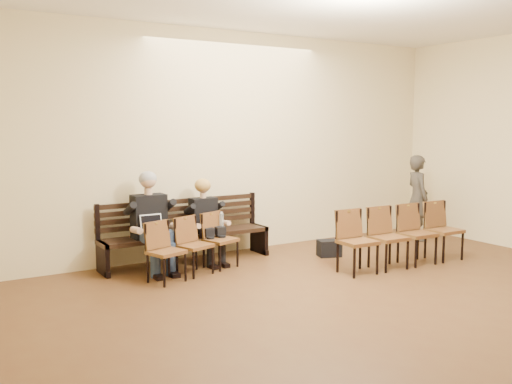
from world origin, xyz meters
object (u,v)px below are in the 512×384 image
water_bottle (222,227)px  bag (329,248)px  passerby (418,191)px  chair_row_back (403,236)px  bench (187,248)px  chair_row_front (195,246)px  seated_man (152,221)px  seated_woman (206,225)px  laptop (155,234)px

water_bottle → bag: 1.77m
passerby → chair_row_back: bearing=147.7°
bench → chair_row_front: 0.70m
seated_man → water_bottle: 1.03m
seated_woman → chair_row_back: bearing=-36.0°
passerby → chair_row_back: size_ratio=0.81×
seated_man → water_bottle: size_ratio=6.61×
seated_man → seated_woman: (0.86, 0.00, -0.14)m
seated_man → seated_woman: size_ratio=1.25×
seated_woman → bag: 1.97m
bench → passerby: 4.27m
seated_woman → passerby: bearing=-7.0°
seated_man → chair_row_front: bearing=-52.1°
chair_row_back → seated_woman: bearing=145.9°
seated_woman → chair_row_front: size_ratio=0.78×
laptop → bag: (2.70, -0.44, -0.44)m
water_bottle → chair_row_front: size_ratio=0.15×
bench → chair_row_back: 3.17m
chair_row_back → chair_row_front: bearing=159.2°
passerby → bench: bearing=102.3°
seated_man → passerby: size_ratio=0.81×
bench → water_bottle: size_ratio=12.29×
bench → water_bottle: (0.41, -0.33, 0.33)m
bench → laptop: bearing=-151.5°
bag → chair_row_back: chair_row_back is taller
chair_row_back → laptop: bearing=157.4°
passerby → seated_woman: bearing=103.4°
seated_woman → bag: (1.80, -0.66, -0.43)m
bag → passerby: size_ratio=0.20×
bag → passerby: passerby is taller
seated_woman → chair_row_back: 2.88m
seated_woman → chair_row_front: seated_woman is taller
chair_row_front → chair_row_back: size_ratio=0.67×
seated_man → chair_row_front: seated_man is taller
seated_woman → passerby: (3.92, -0.48, 0.31)m
seated_man → chair_row_back: (3.18, -1.69, -0.26)m
water_bottle → passerby: 3.79m
passerby → seated_man: bearing=104.7°
water_bottle → chair_row_back: (2.18, -1.48, -0.11)m
bench → laptop: 0.79m
water_bottle → bag: water_bottle is taller
water_bottle → chair_row_back: size_ratio=0.10×
seated_man → bag: size_ratio=4.01×
seated_man → bag: (2.66, -0.66, -0.57)m
seated_man → chair_row_front: 0.74m
bench → seated_man: bearing=-168.5°
passerby → chair_row_front: size_ratio=1.22×
chair_row_front → bench: bearing=56.8°
seated_woman → laptop: bearing=-166.0°
bench → bag: size_ratio=7.46×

